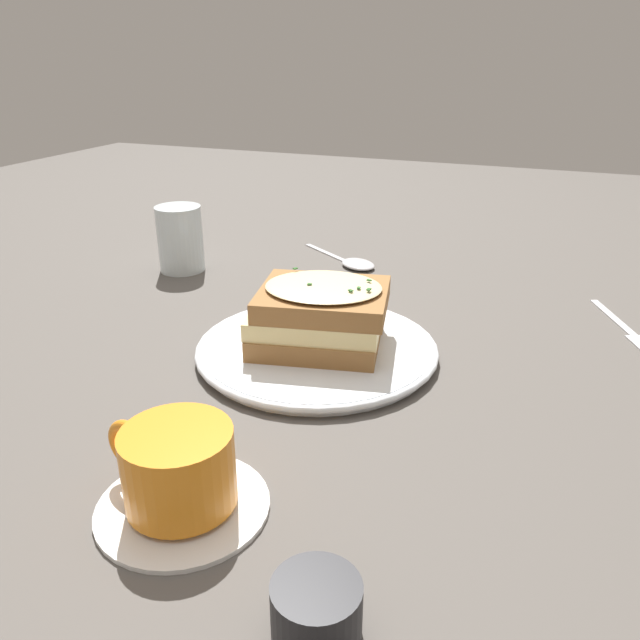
{
  "coord_description": "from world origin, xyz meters",
  "views": [
    {
      "loc": [
        0.56,
        0.22,
        0.3
      ],
      "look_at": [
        0.02,
        0.0,
        0.04
      ],
      "focal_mm": 35.0,
      "sensor_mm": 36.0,
      "label": 1
    }
  ],
  "objects_px": {
    "fork": "(634,335)",
    "teacup_with_saucer": "(181,476)",
    "spoon": "(354,263)",
    "sandwich": "(321,315)",
    "dinner_plate": "(320,349)",
    "water_glass": "(180,239)",
    "condiment_pot": "(316,610)"
  },
  "relations": [
    {
      "from": "dinner_plate",
      "to": "teacup_with_saucer",
      "type": "relative_size",
      "value": 1.93
    },
    {
      "from": "spoon",
      "to": "teacup_with_saucer",
      "type": "bearing_deg",
      "value": 40.39
    },
    {
      "from": "dinner_plate",
      "to": "teacup_with_saucer",
      "type": "xyz_separation_m",
      "value": [
        0.26,
        -0.0,
        0.02
      ]
    },
    {
      "from": "dinner_plate",
      "to": "fork",
      "type": "bearing_deg",
      "value": 118.85
    },
    {
      "from": "sandwich",
      "to": "condiment_pot",
      "type": "distance_m",
      "value": 0.34
    },
    {
      "from": "dinner_plate",
      "to": "water_glass",
      "type": "xyz_separation_m",
      "value": [
        -0.18,
        -0.29,
        0.04
      ]
    },
    {
      "from": "sandwich",
      "to": "teacup_with_saucer",
      "type": "bearing_deg",
      "value": -0.77
    },
    {
      "from": "condiment_pot",
      "to": "fork",
      "type": "bearing_deg",
      "value": 158.71
    },
    {
      "from": "fork",
      "to": "spoon",
      "type": "relative_size",
      "value": 1.09
    },
    {
      "from": "water_glass",
      "to": "fork",
      "type": "height_order",
      "value": "water_glass"
    },
    {
      "from": "sandwich",
      "to": "water_glass",
      "type": "bearing_deg",
      "value": -122.37
    },
    {
      "from": "fork",
      "to": "spoon",
      "type": "height_order",
      "value": "spoon"
    },
    {
      "from": "teacup_with_saucer",
      "to": "condiment_pot",
      "type": "distance_m",
      "value": 0.14
    },
    {
      "from": "fork",
      "to": "sandwich",
      "type": "bearing_deg",
      "value": 5.8
    },
    {
      "from": "dinner_plate",
      "to": "spoon",
      "type": "height_order",
      "value": "dinner_plate"
    },
    {
      "from": "water_glass",
      "to": "spoon",
      "type": "xyz_separation_m",
      "value": [
        -0.11,
        0.23,
        -0.04
      ]
    },
    {
      "from": "teacup_with_saucer",
      "to": "condiment_pot",
      "type": "xyz_separation_m",
      "value": [
        0.06,
        0.12,
        -0.01
      ]
    },
    {
      "from": "sandwich",
      "to": "teacup_with_saucer",
      "type": "distance_m",
      "value": 0.26
    },
    {
      "from": "sandwich",
      "to": "fork",
      "type": "bearing_deg",
      "value": 118.71
    },
    {
      "from": "dinner_plate",
      "to": "spoon",
      "type": "bearing_deg",
      "value": -168.47
    },
    {
      "from": "water_glass",
      "to": "spoon",
      "type": "height_order",
      "value": "water_glass"
    },
    {
      "from": "teacup_with_saucer",
      "to": "water_glass",
      "type": "distance_m",
      "value": 0.52
    },
    {
      "from": "dinner_plate",
      "to": "sandwich",
      "type": "height_order",
      "value": "sandwich"
    },
    {
      "from": "condiment_pot",
      "to": "dinner_plate",
      "type": "bearing_deg",
      "value": -159.0
    },
    {
      "from": "teacup_with_saucer",
      "to": "spoon",
      "type": "distance_m",
      "value": 0.55
    },
    {
      "from": "teacup_with_saucer",
      "to": "fork",
      "type": "distance_m",
      "value": 0.53
    },
    {
      "from": "spoon",
      "to": "condiment_pot",
      "type": "distance_m",
      "value": 0.63
    },
    {
      "from": "dinner_plate",
      "to": "teacup_with_saucer",
      "type": "distance_m",
      "value": 0.26
    },
    {
      "from": "dinner_plate",
      "to": "teacup_with_saucer",
      "type": "bearing_deg",
      "value": -0.57
    },
    {
      "from": "fork",
      "to": "condiment_pot",
      "type": "xyz_separation_m",
      "value": [
        0.49,
        -0.19,
        0.02
      ]
    },
    {
      "from": "fork",
      "to": "teacup_with_saucer",
      "type": "bearing_deg",
      "value": 30.76
    },
    {
      "from": "dinner_plate",
      "to": "fork",
      "type": "xyz_separation_m",
      "value": [
        -0.17,
        0.31,
        -0.01
      ]
    }
  ]
}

